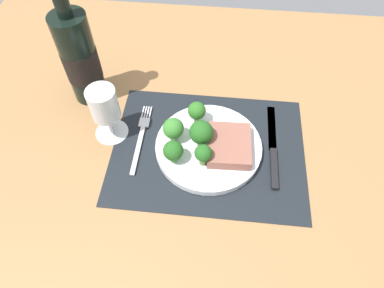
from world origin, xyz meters
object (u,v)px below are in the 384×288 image
knife (273,151)px  fork (141,137)px  steak (229,145)px  wine_glass (104,107)px  plate (208,147)px  wine_bottle (80,58)px

knife → fork: bearing=-179.0°
steak → wine_glass: bearing=173.2°
fork → knife: bearing=0.2°
plate → knife: 14.29cm
plate → fork: size_ratio=1.22×
fork → wine_glass: wine_glass is taller
knife → wine_glass: 37.66cm
plate → fork: bearing=174.7°
steak → wine_bottle: (-34.77, 14.66, 8.45)cm
steak → wine_glass: size_ratio=0.81×
fork → wine_glass: bearing=172.5°
steak → knife: (9.86, 1.18, -2.55)cm
wine_bottle → wine_glass: wine_bottle is taller
plate → steak: steak is taller
wine_bottle → steak: bearing=-22.9°
plate → fork: 15.54cm
steak → wine_glass: 27.62cm
plate → wine_glass: 23.84cm
plate → wine_glass: size_ratio=1.74×
wine_glass → wine_bottle: bearing=124.6°
steak → knife: steak is taller
knife → wine_glass: wine_glass is taller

